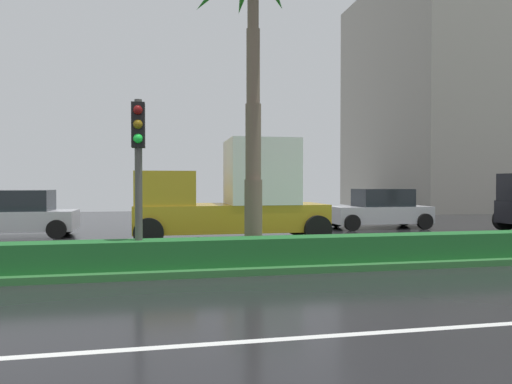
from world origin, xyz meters
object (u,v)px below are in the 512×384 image
traffic_signal_median_right (138,152)px  car_in_traffic_second (15,215)px  box_truck_lead (233,196)px  car_in_traffic_third (380,209)px

traffic_signal_median_right → car_in_traffic_second: size_ratio=0.84×
box_truck_lead → car_in_traffic_third: bearing=-155.4°
box_truck_lead → car_in_traffic_second: bearing=-19.6°
car_in_traffic_third → traffic_signal_median_right: bearing=41.2°
car_in_traffic_second → box_truck_lead: (7.63, -2.72, 0.72)m
car_in_traffic_second → car_in_traffic_third: same height
box_truck_lead → traffic_signal_median_right: bearing=62.1°
traffic_signal_median_right → car_in_traffic_second: 9.61m
traffic_signal_median_right → car_in_traffic_third: size_ratio=0.84×
traffic_signal_median_right → car_in_traffic_second: (-4.76, 8.15, -1.82)m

